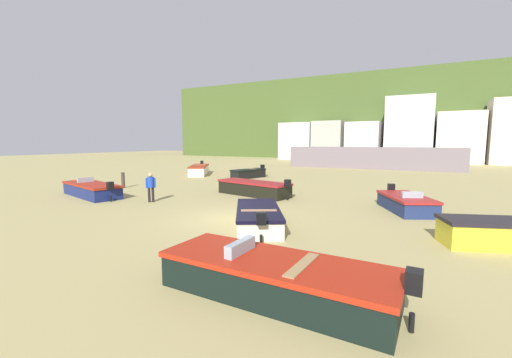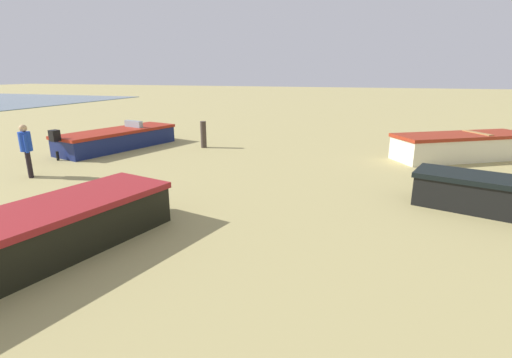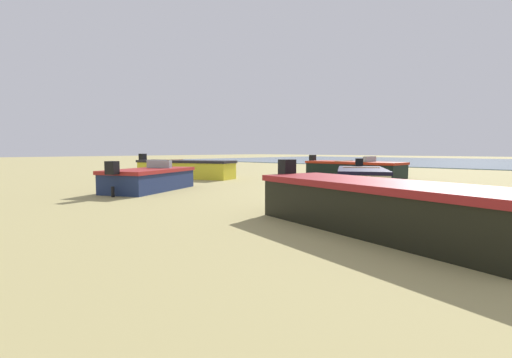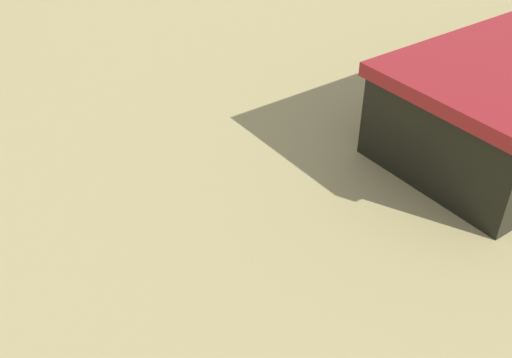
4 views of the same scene
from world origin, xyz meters
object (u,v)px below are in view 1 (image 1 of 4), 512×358
at_px(boat_cream_3, 199,170).
at_px(boat_black_4, 275,277).
at_px(boat_cream_6, 258,217).
at_px(boat_black_5, 249,173).
at_px(mooring_post_near_water, 123,180).
at_px(boat_navy_2, 92,190).
at_px(beach_walker_distant, 151,185).
at_px(boat_black_1, 254,188).
at_px(boat_navy_7, 406,203).

xyz_separation_m(boat_cream_3, boat_black_4, (17.28, -19.91, -0.06)).
xyz_separation_m(boat_cream_3, boat_cream_6, (14.34, -14.96, -0.10)).
bearing_deg(boat_cream_6, boat_black_5, 90.49).
bearing_deg(mooring_post_near_water, boat_cream_3, 95.03).
relative_size(boat_cream_3, boat_black_4, 0.96).
height_order(boat_navy_2, boat_black_5, boat_black_5).
bearing_deg(boat_black_4, beach_walker_distant, 59.56).
bearing_deg(boat_navy_2, boat_black_1, -45.53).
xyz_separation_m(boat_navy_2, beach_walker_distant, (4.63, 0.29, 0.54)).
xyz_separation_m(boat_black_5, mooring_post_near_water, (-5.01, -9.73, 0.14)).
distance_m(boat_navy_2, boat_cream_3, 13.59).
relative_size(boat_black_4, boat_black_5, 1.40).
distance_m(boat_navy_7, mooring_post_near_water, 18.52).
height_order(boat_black_1, boat_navy_2, boat_black_1).
xyz_separation_m(boat_black_1, boat_navy_7, (8.63, -0.69, -0.05)).
height_order(boat_cream_3, mooring_post_near_water, boat_cream_3).
bearing_deg(beach_walker_distant, boat_black_5, 42.09).
bearing_deg(beach_walker_distant, boat_cream_3, 65.45).
bearing_deg(boat_navy_7, boat_black_4, 53.67).
bearing_deg(boat_black_4, boat_navy_2, 69.18).
bearing_deg(boat_navy_2, boat_black_5, -1.09).
relative_size(boat_black_4, mooring_post_near_water, 4.81).
bearing_deg(boat_cream_3, boat_black_1, 110.98).
relative_size(boat_black_4, boat_cream_6, 1.21).
xyz_separation_m(boat_black_5, beach_walker_distant, (0.87, -12.81, 0.53)).
distance_m(boat_black_1, boat_black_5, 9.55).
height_order(boat_black_4, boat_cream_6, boat_black_4).
height_order(boat_black_1, mooring_post_near_water, boat_black_1).
height_order(boat_navy_2, beach_walker_distant, beach_walker_distant).
height_order(boat_black_4, boat_navy_7, boat_black_4).
distance_m(boat_black_5, boat_cream_6, 16.90).
relative_size(boat_black_1, boat_black_5, 1.36).
relative_size(boat_black_1, boat_black_4, 0.98).
height_order(boat_black_5, boat_navy_7, boat_black_5).
bearing_deg(boat_black_5, boat_cream_3, 13.82).
relative_size(boat_cream_3, boat_navy_7, 1.33).
distance_m(boat_cream_6, boat_navy_7, 7.64).
distance_m(boat_cream_3, boat_black_4, 26.36).
bearing_deg(boat_cream_6, beach_walker_distant, 136.95).
distance_m(boat_black_4, beach_walker_distant, 12.53).
xyz_separation_m(boat_black_4, boat_black_5, (-11.39, 19.59, 0.00)).
relative_size(boat_navy_2, boat_black_4, 1.01).
xyz_separation_m(boat_black_4, boat_navy_7, (2.11, 10.69, -0.02)).
relative_size(boat_black_5, beach_walker_distant, 2.38).
relative_size(boat_navy_2, beach_walker_distant, 3.36).
xyz_separation_m(boat_black_1, boat_cream_6, (3.58, -6.43, -0.07)).
xyz_separation_m(boat_black_1, mooring_post_near_water, (-9.87, -1.52, 0.12)).
relative_size(boat_black_1, boat_navy_2, 0.97).
height_order(boat_black_5, mooring_post_near_water, boat_black_5).
bearing_deg(boat_black_1, boat_black_4, -136.37).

